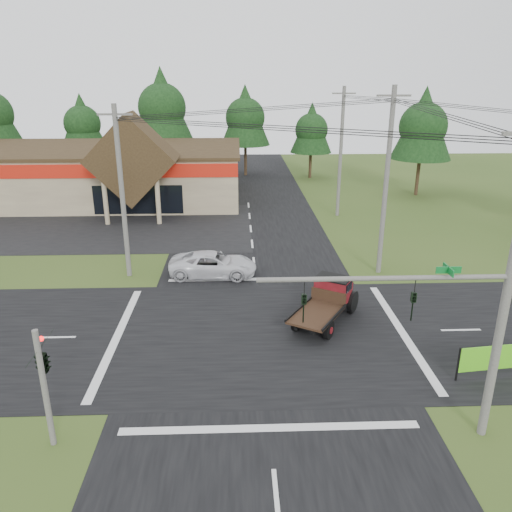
{
  "coord_description": "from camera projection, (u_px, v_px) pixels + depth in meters",
  "views": [
    {
      "loc": [
        -1.05,
        -21.73,
        11.93
      ],
      "look_at": [
        -0.04,
        5.23,
        2.2
      ],
      "focal_mm": 35.0,
      "sensor_mm": 36.0,
      "label": 1
    }
  ],
  "objects": [
    {
      "name": "antique_flatbed_truck",
      "position": [
        325.0,
        303.0,
        25.34
      ],
      "size": [
        4.42,
        5.46,
        2.17
      ],
      "primitive_type": null,
      "rotation": [
        0.0,
        0.0,
        -0.55
      ],
      "color": "#4F0B0E",
      "rests_on": "ground"
    },
    {
      "name": "traffic_signal_mast",
      "position": [
        451.0,
        322.0,
        16.16
      ],
      "size": [
        8.12,
        0.24,
        7.0
      ],
      "color": "#595651",
      "rests_on": "ground"
    },
    {
      "name": "tree_side_ne",
      "position": [
        423.0,
        124.0,
        50.84
      ],
      "size": [
        6.16,
        6.16,
        11.11
      ],
      "color": "#332316",
      "rests_on": "ground"
    },
    {
      "name": "utility_pole_nw",
      "position": [
        122.0,
        192.0,
        29.92
      ],
      "size": [
        2.0,
        0.3,
        10.5
      ],
      "color": "#595651",
      "rests_on": "ground"
    },
    {
      "name": "ground",
      "position": [
        261.0,
        334.0,
        24.51
      ],
      "size": [
        120.0,
        120.0,
        0.0
      ],
      "primitive_type": "plane",
      "color": "#354D1B",
      "rests_on": "ground"
    },
    {
      "name": "traffic_signal_corner",
      "position": [
        41.0,
        352.0,
        16.17
      ],
      "size": [
        0.53,
        2.48,
        4.4
      ],
      "color": "#595651",
      "rests_on": "ground"
    },
    {
      "name": "tree_row_c",
      "position": [
        162.0,
        105.0,
        59.74
      ],
      "size": [
        7.28,
        7.28,
        13.13
      ],
      "color": "#332316",
      "rests_on": "ground"
    },
    {
      "name": "utility_pole_n",
      "position": [
        341.0,
        152.0,
        43.52
      ],
      "size": [
        2.0,
        0.3,
        11.2
      ],
      "color": "#595651",
      "rests_on": "ground"
    },
    {
      "name": "cvs_building",
      "position": [
        94.0,
        172.0,
        50.81
      ],
      "size": [
        30.4,
        18.2,
        9.19
      ],
      "color": "gray",
      "rests_on": "ground"
    },
    {
      "name": "tree_row_b",
      "position": [
        82.0,
        122.0,
        61.01
      ],
      "size": [
        5.6,
        5.6,
        10.1
      ],
      "color": "#332316",
      "rests_on": "ground"
    },
    {
      "name": "utility_pole_nr",
      "position": [
        508.0,
        287.0,
        15.81
      ],
      "size": [
        2.0,
        0.3,
        11.0
      ],
      "color": "#595651",
      "rests_on": "ground"
    },
    {
      "name": "tree_row_d",
      "position": [
        245.0,
        116.0,
        61.49
      ],
      "size": [
        6.16,
        6.16,
        11.11
      ],
      "color": "#332316",
      "rests_on": "ground"
    },
    {
      "name": "roadside_banner",
      "position": [
        508.0,
        360.0,
        20.81
      ],
      "size": [
        4.57,
        0.68,
        1.57
      ],
      "primitive_type": null,
      "rotation": [
        0.0,
        0.0,
        0.12
      ],
      "color": "#55C019",
      "rests_on": "ground"
    },
    {
      "name": "road_ew",
      "position": [
        261.0,
        334.0,
        24.5
      ],
      "size": [
        120.0,
        12.0,
        0.02
      ],
      "primitive_type": "cube",
      "color": "black",
      "rests_on": "ground"
    },
    {
      "name": "white_pickup",
      "position": [
        213.0,
        264.0,
        31.47
      ],
      "size": [
        5.59,
        2.79,
        1.52
      ],
      "primitive_type": "imported",
      "rotation": [
        0.0,
        0.0,
        1.52
      ],
      "color": "silver",
      "rests_on": "ground"
    },
    {
      "name": "tree_row_e",
      "position": [
        312.0,
        128.0,
        60.35
      ],
      "size": [
        5.04,
        5.04,
        9.09
      ],
      "color": "#332316",
      "rests_on": "ground"
    },
    {
      "name": "parking_apron",
      "position": [
        84.0,
        227.0,
        41.87
      ],
      "size": [
        28.0,
        14.0,
        0.02
      ],
      "primitive_type": "cube",
      "color": "black",
      "rests_on": "ground"
    },
    {
      "name": "road_ns",
      "position": [
        261.0,
        334.0,
        24.51
      ],
      "size": [
        12.0,
        120.0,
        0.02
      ],
      "primitive_type": "cube",
      "color": "black",
      "rests_on": "ground"
    },
    {
      "name": "utility_pole_ne",
      "position": [
        386.0,
        182.0,
        30.31
      ],
      "size": [
        2.0,
        0.3,
        11.5
      ],
      "color": "#595651",
      "rests_on": "ground"
    }
  ]
}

